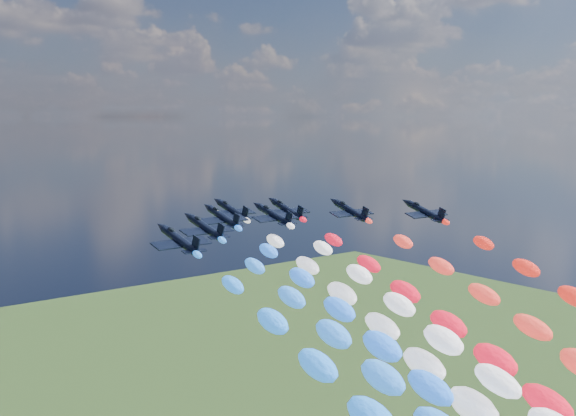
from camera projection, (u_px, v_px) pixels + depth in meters
jet_0 at (179, 240)px, 115.21m from camera, size 10.39×13.84×6.39m
jet_1 at (205, 227)px, 128.30m from camera, size 10.39×13.84×6.39m
jet_2 at (222, 217)px, 141.60m from camera, size 9.90×13.49×6.39m
jet_3 at (274, 215)px, 144.37m from camera, size 10.24×13.74×6.39m
jet_4 at (232, 210)px, 151.86m from camera, size 10.12×13.65×6.39m
jet_5 at (287, 209)px, 153.31m from camera, size 10.11×13.65×6.39m
jet_6 at (350, 211)px, 151.32m from camera, size 10.42×13.86×6.39m
jet_7 at (425, 212)px, 149.68m from camera, size 10.45×13.89×6.39m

